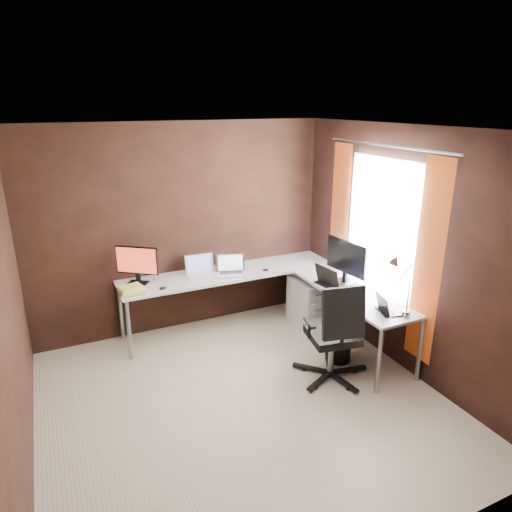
{
  "coord_description": "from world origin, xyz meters",
  "views": [
    {
      "loc": [
        -1.43,
        -3.35,
        2.71
      ],
      "look_at": [
        0.58,
        0.95,
        1.09
      ],
      "focal_mm": 32.0,
      "sensor_mm": 36.0,
      "label": 1
    }
  ],
  "objects_px": {
    "monitor_right": "(346,259)",
    "desk_lamp": "(400,280)",
    "office_chair": "(333,351)",
    "monitor_left": "(137,263)",
    "drawer_pedestal": "(310,301)",
    "laptop_silver": "(231,270)",
    "laptop_white": "(201,270)",
    "laptop_black_big": "(331,282)",
    "book_stack": "(131,290)",
    "wastebasket": "(338,347)",
    "laptop_black_small": "(386,308)"
  },
  "relations": [
    {
      "from": "office_chair",
      "to": "wastebasket",
      "type": "bearing_deg",
      "value": 56.66
    },
    {
      "from": "monitor_left",
      "to": "desk_lamp",
      "type": "xyz_separation_m",
      "value": [
        2.11,
        -1.89,
        0.12
      ]
    },
    {
      "from": "book_stack",
      "to": "wastebasket",
      "type": "distance_m",
      "value": 2.34
    },
    {
      "from": "laptop_black_big",
      "to": "book_stack",
      "type": "bearing_deg",
      "value": 62.26
    },
    {
      "from": "laptop_white",
      "to": "office_chair",
      "type": "distance_m",
      "value": 1.86
    },
    {
      "from": "laptop_black_small",
      "to": "office_chair",
      "type": "distance_m",
      "value": 0.68
    },
    {
      "from": "laptop_black_big",
      "to": "desk_lamp",
      "type": "height_order",
      "value": "desk_lamp"
    },
    {
      "from": "laptop_black_big",
      "to": "desk_lamp",
      "type": "bearing_deg",
      "value": -178.0
    },
    {
      "from": "wastebasket",
      "to": "office_chair",
      "type": "bearing_deg",
      "value": -134.16
    },
    {
      "from": "drawer_pedestal",
      "to": "book_stack",
      "type": "height_order",
      "value": "book_stack"
    },
    {
      "from": "monitor_right",
      "to": "book_stack",
      "type": "distance_m",
      "value": 2.4
    },
    {
      "from": "laptop_black_big",
      "to": "wastebasket",
      "type": "relative_size",
      "value": 1.27
    },
    {
      "from": "monitor_left",
      "to": "desk_lamp",
      "type": "relative_size",
      "value": 0.75
    },
    {
      "from": "book_stack",
      "to": "office_chair",
      "type": "xyz_separation_m",
      "value": [
        1.72,
        -1.35,
        -0.46
      ]
    },
    {
      "from": "desk_lamp",
      "to": "monitor_left",
      "type": "bearing_deg",
      "value": 126.48
    },
    {
      "from": "monitor_left",
      "to": "laptop_white",
      "type": "bearing_deg",
      "value": 34.18
    },
    {
      "from": "desk_lamp",
      "to": "office_chair",
      "type": "xyz_separation_m",
      "value": [
        -0.52,
        0.27,
        -0.78
      ]
    },
    {
      "from": "drawer_pedestal",
      "to": "laptop_silver",
      "type": "xyz_separation_m",
      "value": [
        -0.96,
        0.29,
        0.48
      ]
    },
    {
      "from": "monitor_left",
      "to": "desk_lamp",
      "type": "bearing_deg",
      "value": -5.35
    },
    {
      "from": "laptop_silver",
      "to": "laptop_black_big",
      "type": "distance_m",
      "value": 1.21
    },
    {
      "from": "wastebasket",
      "to": "laptop_black_small",
      "type": "bearing_deg",
      "value": -64.23
    },
    {
      "from": "desk_lamp",
      "to": "laptop_black_big",
      "type": "bearing_deg",
      "value": 88.74
    },
    {
      "from": "laptop_black_big",
      "to": "desk_lamp",
      "type": "xyz_separation_m",
      "value": [
        0.16,
        -0.89,
        0.31
      ]
    },
    {
      "from": "monitor_right",
      "to": "laptop_black_small",
      "type": "height_order",
      "value": "monitor_right"
    },
    {
      "from": "book_stack",
      "to": "drawer_pedestal",
      "type": "bearing_deg",
      "value": -4.83
    },
    {
      "from": "laptop_black_big",
      "to": "laptop_white",
      "type": "bearing_deg",
      "value": 42.79
    },
    {
      "from": "laptop_silver",
      "to": "desk_lamp",
      "type": "relative_size",
      "value": 0.68
    },
    {
      "from": "monitor_right",
      "to": "desk_lamp",
      "type": "distance_m",
      "value": 0.92
    },
    {
      "from": "monitor_right",
      "to": "laptop_silver",
      "type": "relative_size",
      "value": 1.54
    },
    {
      "from": "laptop_white",
      "to": "wastebasket",
      "type": "distance_m",
      "value": 1.83
    },
    {
      "from": "laptop_silver",
      "to": "office_chair",
      "type": "relative_size",
      "value": 0.37
    },
    {
      "from": "laptop_white",
      "to": "book_stack",
      "type": "xyz_separation_m",
      "value": [
        -0.87,
        -0.24,
        -0.01
      ]
    },
    {
      "from": "monitor_right",
      "to": "office_chair",
      "type": "bearing_deg",
      "value": 131.43
    },
    {
      "from": "desk_lamp",
      "to": "wastebasket",
      "type": "distance_m",
      "value": 1.11
    },
    {
      "from": "monitor_left",
      "to": "monitor_right",
      "type": "height_order",
      "value": "monitor_right"
    },
    {
      "from": "desk_lamp",
      "to": "office_chair",
      "type": "distance_m",
      "value": 0.98
    },
    {
      "from": "laptop_black_small",
      "to": "desk_lamp",
      "type": "xyz_separation_m",
      "value": [
        0.04,
        -0.1,
        0.33
      ]
    },
    {
      "from": "monitor_right",
      "to": "desk_lamp",
      "type": "xyz_separation_m",
      "value": [
        -0.05,
        -0.91,
        0.08
      ]
    },
    {
      "from": "book_stack",
      "to": "laptop_silver",
      "type": "bearing_deg",
      "value": 5.31
    },
    {
      "from": "laptop_white",
      "to": "office_chair",
      "type": "relative_size",
      "value": 0.33
    },
    {
      "from": "desk_lamp",
      "to": "laptop_white",
      "type": "bearing_deg",
      "value": 114.77
    },
    {
      "from": "laptop_black_big",
      "to": "desk_lamp",
      "type": "distance_m",
      "value": 0.95
    },
    {
      "from": "laptop_white",
      "to": "wastebasket",
      "type": "relative_size",
      "value": 1.13
    },
    {
      "from": "monitor_left",
      "to": "wastebasket",
      "type": "distance_m",
      "value": 2.43
    },
    {
      "from": "laptop_silver",
      "to": "monitor_left",
      "type": "bearing_deg",
      "value": -170.81
    },
    {
      "from": "office_chair",
      "to": "laptop_silver",
      "type": "bearing_deg",
      "value": 120.31
    },
    {
      "from": "laptop_black_small",
      "to": "drawer_pedestal",
      "type": "bearing_deg",
      "value": 16.72
    },
    {
      "from": "office_chair",
      "to": "laptop_black_small",
      "type": "bearing_deg",
      "value": -9.5
    },
    {
      "from": "laptop_silver",
      "to": "wastebasket",
      "type": "xyz_separation_m",
      "value": [
        0.78,
        -1.19,
        -0.62
      ]
    },
    {
      "from": "drawer_pedestal",
      "to": "monitor_left",
      "type": "distance_m",
      "value": 2.19
    }
  ]
}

